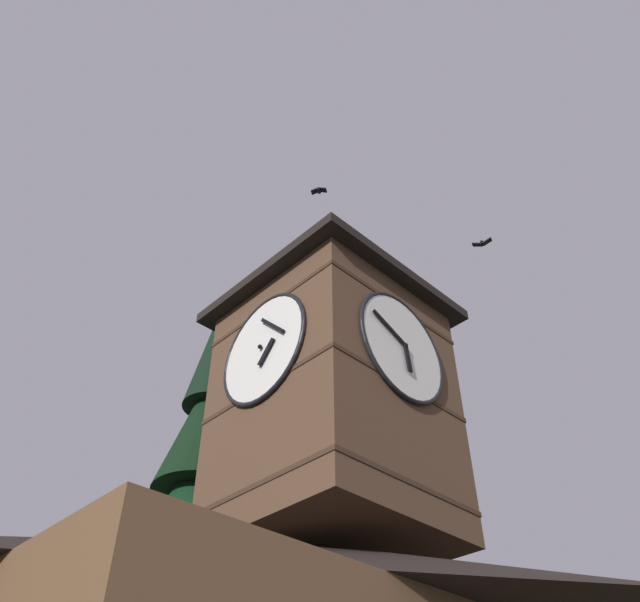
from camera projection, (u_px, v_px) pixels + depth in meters
The scene contains 4 objects.
clock_tower at pixel (333, 386), 15.07m from camera, with size 4.78×4.78×8.59m.
moon at pixel (220, 587), 44.25m from camera, with size 1.81×1.81×1.81m.
flying_bird_high at pixel (319, 191), 19.85m from camera, with size 0.41×0.49×0.14m.
flying_bird_low at pixel (482, 243), 20.35m from camera, with size 0.37×0.63×0.15m.
Camera 1 is at (8.09, 8.12, 1.65)m, focal length 37.06 mm.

